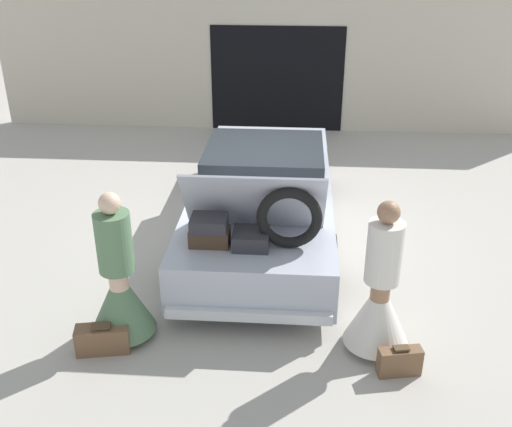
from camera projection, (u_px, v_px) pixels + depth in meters
ground_plane at (263, 230)px, 8.85m from camera, size 40.00×40.00×0.00m
garage_wall_back at (277, 65)px, 12.60m from camera, size 12.00×0.14×2.80m
car at (263, 195)px, 8.59m from camera, size 1.95×5.06×1.66m
person_left at (120, 288)px, 6.35m from camera, size 0.71×0.71×1.71m
person_right at (379, 299)px, 6.16m from camera, size 0.69×0.69×1.72m
suitcase_beside_left_person at (103, 339)px, 6.29m from camera, size 0.58×0.31×0.34m
suitcase_beside_right_person at (400, 361)px, 5.98m from camera, size 0.45×0.23×0.33m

